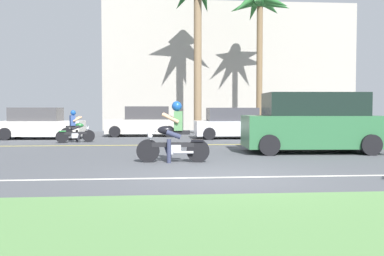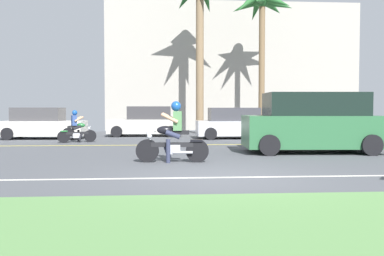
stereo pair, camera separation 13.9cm
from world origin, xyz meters
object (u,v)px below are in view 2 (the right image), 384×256
(parked_car_2, at_px, (237,124))
(parked_car_3, at_px, (336,123))
(suv_nearby, at_px, (313,123))
(palm_tree_1, at_px, (262,10))
(parked_car_1, at_px, (146,122))
(parked_car_0, at_px, (42,124))
(motorcyclist_distant, at_px, (77,129))
(motorcyclist, at_px, (173,137))

(parked_car_2, height_order, parked_car_3, parked_car_3)
(suv_nearby, relative_size, parked_car_3, 1.03)
(parked_car_3, bearing_deg, parked_car_2, -175.38)
(suv_nearby, xyz_separation_m, palm_tree_1, (0.92, 11.02, 6.07))
(suv_nearby, bearing_deg, parked_car_2, 100.91)
(parked_car_2, bearing_deg, parked_car_1, 154.56)
(parked_car_0, distance_m, parked_car_2, 9.13)
(parked_car_1, relative_size, motorcyclist_distant, 2.50)
(parked_car_0, bearing_deg, palm_tree_1, 19.24)
(suv_nearby, height_order, motorcyclist_distant, suv_nearby)
(motorcyclist, distance_m, palm_tree_1, 15.70)
(motorcyclist, bearing_deg, motorcyclist_distant, 118.55)
(parked_car_1, bearing_deg, motorcyclist_distant, -125.05)
(suv_nearby, bearing_deg, palm_tree_1, 85.21)
(parked_car_0, relative_size, palm_tree_1, 0.47)
(motorcyclist, bearing_deg, parked_car_0, 122.02)
(parked_car_0, distance_m, palm_tree_1, 13.56)
(parked_car_2, distance_m, motorcyclist_distant, 7.35)
(motorcyclist, xyz_separation_m, parked_car_2, (3.30, 8.90, -0.00))
(parked_car_1, height_order, parked_car_2, parked_car_1)
(palm_tree_1, xyz_separation_m, motorcyclist_distant, (-9.30, -6.28, -6.43))
(parked_car_1, height_order, palm_tree_1, palm_tree_1)
(parked_car_0, relative_size, motorcyclist_distant, 2.55)
(motorcyclist, xyz_separation_m, palm_tree_1, (5.50, 13.27, 6.32))
(motorcyclist, bearing_deg, parked_car_2, 69.66)
(suv_nearby, height_order, parked_car_3, suv_nearby)
(palm_tree_1, bearing_deg, suv_nearby, -94.79)
(suv_nearby, bearing_deg, parked_car_1, 122.78)
(parked_car_0, distance_m, motorcyclist_distant, 3.09)
(motorcyclist, relative_size, parked_car_2, 0.49)
(parked_car_1, distance_m, parked_car_3, 9.46)
(parked_car_0, xyz_separation_m, palm_tree_1, (11.33, 3.95, 6.32))
(motorcyclist, height_order, parked_car_1, motorcyclist)
(parked_car_2, relative_size, parked_car_3, 0.90)
(suv_nearby, xyz_separation_m, parked_car_0, (-10.41, 7.06, -0.25))
(parked_car_3, bearing_deg, motorcyclist_distant, -169.19)
(parked_car_1, bearing_deg, suv_nearby, -57.22)
(suv_nearby, distance_m, parked_car_1, 10.35)
(parked_car_0, xyz_separation_m, parked_car_2, (9.12, -0.42, -0.00))
(parked_car_0, bearing_deg, suv_nearby, -34.17)
(motorcyclist, relative_size, motorcyclist_distant, 1.28)
(parked_car_2, distance_m, parked_car_3, 5.01)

